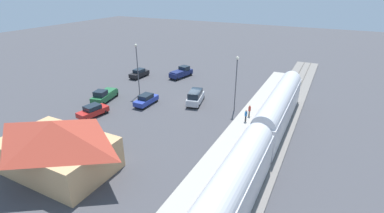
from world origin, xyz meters
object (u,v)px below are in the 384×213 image
pedestrian_on_platform (246,115)px  pickup_green (104,95)px  light_pole_near_platform (236,78)px  sedan_red (93,111)px  passenger_train (260,141)px  pickup_navy (181,72)px  sedan_black (139,73)px  suv_silver (195,97)px  sedan_blue (146,100)px  light_pole_lot_center (137,64)px  pedestrian_waiting_far (250,110)px  station_building (56,145)px

pedestrian_on_platform → pickup_green: size_ratio=0.30×
pickup_green → light_pole_near_platform: 21.59m
sedan_red → pickup_green: size_ratio=0.83×
passenger_train → light_pole_near_platform: bearing=-60.7°
pickup_navy → sedan_black: size_ratio=1.24×
sedan_black → suv_silver: bearing=156.3°
sedan_blue → pedestrian_on_platform: bearing=-177.0°
pickup_navy → light_pole_near_platform: light_pole_near_platform is taller
pickup_navy → suv_silver: size_ratio=1.09×
pickup_green → light_pole_lot_center: (-3.26, -5.13, 4.43)m
pickup_green → sedan_black: bearing=-78.2°
pedestrian_waiting_far → pedestrian_on_platform: bearing=91.0°
station_building → light_pole_near_platform: bearing=-116.6°
pickup_green → station_building: bearing=119.3°
passenger_train → sedan_red: bearing=-2.0°
station_building → sedan_red: size_ratio=2.52×
pickup_navy → light_pole_near_platform: bearing=144.1°
station_building → sedan_black: size_ratio=2.60×
pedestrian_on_platform → light_pole_lot_center: size_ratio=0.19×
pickup_navy → sedan_black: (7.73, 4.03, -0.15)m
pedestrian_waiting_far → pickup_green: bearing=11.2°
pedestrian_on_platform → light_pole_near_platform: light_pole_near_platform is taller
sedan_blue → pickup_green: bearing=15.1°
station_building → sedan_blue: size_ratio=2.63×
pedestrian_on_platform → sedan_red: pedestrian_on_platform is taller
pedestrian_waiting_far → sedan_red: 22.65m
station_building → pedestrian_waiting_far: bearing=-123.9°
sedan_blue → light_pole_near_platform: size_ratio=0.54×
suv_silver → sedan_black: bearing=-23.7°
passenger_train → pickup_green: 27.80m
light_pole_near_platform → suv_silver: bearing=2.0°
station_building → pedestrian_on_platform: (-14.00, -18.93, -1.64)m
suv_silver → sedan_blue: suv_silver is taller
pedestrian_on_platform → station_building: bearing=53.5°
pedestrian_waiting_far → sedan_red: size_ratio=0.36×
pickup_navy → sedan_black: bearing=27.5°
pedestrian_waiting_far → sedan_blue: bearing=9.5°
pedestrian_on_platform → pickup_green: (23.08, 2.71, -0.25)m
pickup_green → light_pole_near_platform: (-20.28, -6.10, 4.19)m
passenger_train → suv_silver: (13.30, -11.87, -1.71)m
pedestrian_waiting_far → pickup_navy: pickup_navy is taller
pedestrian_waiting_far → sedan_black: size_ratio=0.37×
sedan_black → pedestrian_waiting_far: bearing=161.6°
sedan_black → sedan_red: 19.07m
sedan_red → pickup_green: (2.60, -5.15, 0.15)m
pedestrian_on_platform → light_pole_near_platform: size_ratio=0.20×
sedan_red → light_pole_near_platform: light_pole_near_platform is taller
light_pole_near_platform → light_pole_lot_center: (17.03, 0.98, 0.23)m
sedan_blue → suv_silver: bearing=-149.5°
pickup_navy → light_pole_lot_center: (1.71, 12.05, 4.43)m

